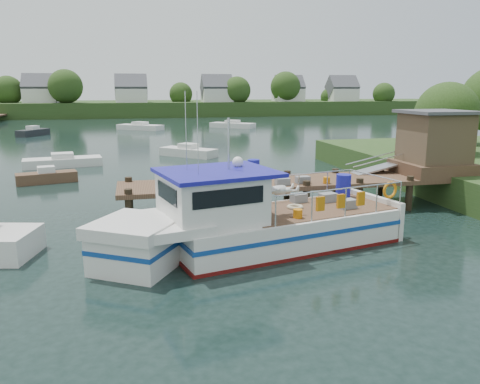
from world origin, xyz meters
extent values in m
plane|color=black|center=(0.00, 0.00, 0.00)|extent=(160.00, 160.00, 0.00)
cylinder|color=#332114|center=(14.00, 6.00, 1.52)|extent=(0.50, 0.50, 3.05)
sphere|color=#294418|center=(14.00, 6.00, 3.96)|extent=(3.90, 3.90, 3.90)
cube|color=#2C451C|center=(0.00, 84.00, 1.40)|extent=(140.00, 24.00, 3.00)
cylinder|color=#332114|center=(-28.00, 79.00, 2.10)|extent=(0.60, 0.60, 4.20)
sphere|color=#294418|center=(-28.00, 79.00, 5.21)|extent=(5.54, 5.54, 5.54)
cylinder|color=#332114|center=(-17.00, 75.00, 2.40)|extent=(0.60, 0.60, 4.80)
sphere|color=#294418|center=(-17.00, 75.00, 5.95)|extent=(6.34, 6.34, 6.34)
cylinder|color=#332114|center=(-6.00, 77.00, 1.50)|extent=(0.60, 0.60, 3.00)
sphere|color=#294418|center=(-6.00, 77.00, 3.72)|extent=(3.96, 3.96, 3.96)
cylinder|color=#332114|center=(5.00, 79.00, 1.80)|extent=(0.60, 0.60, 3.60)
sphere|color=#294418|center=(5.00, 79.00, 4.46)|extent=(4.75, 4.75, 4.75)
cylinder|color=#332114|center=(16.00, 75.00, 2.10)|extent=(0.60, 0.60, 4.20)
sphere|color=#294418|center=(16.00, 75.00, 5.21)|extent=(5.54, 5.54, 5.54)
cylinder|color=#332114|center=(27.00, 77.00, 2.40)|extent=(0.60, 0.60, 4.80)
sphere|color=#294418|center=(27.00, 77.00, 5.95)|extent=(6.34, 6.34, 6.34)
cylinder|color=#332114|center=(38.00, 79.00, 1.50)|extent=(0.60, 0.60, 3.00)
sphere|color=#294418|center=(38.00, 79.00, 3.72)|extent=(3.96, 3.96, 3.96)
cylinder|color=#332114|center=(49.00, 75.00, 1.80)|extent=(0.60, 0.60, 3.60)
sphere|color=#294418|center=(49.00, 75.00, 4.46)|extent=(4.75, 4.75, 4.75)
cube|color=silver|center=(-22.00, 78.00, 4.00)|extent=(6.00, 5.00, 3.00)
cube|color=#47474C|center=(-22.00, 78.00, 5.90)|extent=(6.20, 5.09, 5.09)
cube|color=silver|center=(-5.00, 77.00, 4.00)|extent=(6.00, 5.00, 3.00)
cube|color=#47474C|center=(-5.00, 77.00, 5.90)|extent=(6.20, 5.09, 5.09)
cube|color=silver|center=(12.00, 76.00, 4.00)|extent=(6.00, 5.00, 3.00)
cube|color=#47474C|center=(12.00, 76.00, 5.90)|extent=(6.20, 5.09, 5.09)
cube|color=silver|center=(28.00, 78.00, 4.00)|extent=(6.00, 5.00, 3.00)
cube|color=#47474C|center=(28.00, 78.00, 5.90)|extent=(6.20, 5.09, 5.09)
cube|color=silver|center=(40.00, 77.00, 4.00)|extent=(6.00, 5.00, 3.00)
cube|color=#47474C|center=(40.00, 77.00, 5.90)|extent=(6.20, 5.09, 5.09)
cube|color=brown|center=(2.00, 0.00, 1.30)|extent=(16.00, 3.00, 0.20)
cylinder|color=black|center=(-5.50, -1.30, 0.65)|extent=(0.32, 0.32, 1.90)
cylinder|color=black|center=(-5.50, 1.30, 0.65)|extent=(0.32, 0.32, 1.90)
cylinder|color=black|center=(-3.00, -1.30, 0.65)|extent=(0.32, 0.32, 1.90)
cylinder|color=black|center=(-3.00, 1.30, 0.65)|extent=(0.32, 0.32, 1.90)
cylinder|color=black|center=(-0.50, -1.30, 0.65)|extent=(0.32, 0.32, 1.90)
cylinder|color=black|center=(-0.50, 1.30, 0.65)|extent=(0.32, 0.32, 1.90)
cylinder|color=black|center=(2.00, -1.30, 0.65)|extent=(0.32, 0.32, 1.90)
cylinder|color=black|center=(2.00, 1.30, 0.65)|extent=(0.32, 0.32, 1.90)
cylinder|color=black|center=(4.50, -1.30, 0.65)|extent=(0.32, 0.32, 1.90)
cylinder|color=black|center=(4.50, 1.30, 0.65)|extent=(0.32, 0.32, 1.90)
cylinder|color=black|center=(7.00, -1.30, 0.65)|extent=(0.32, 0.32, 1.90)
cylinder|color=black|center=(7.00, 1.30, 0.65)|extent=(0.32, 0.32, 1.90)
cylinder|color=black|center=(9.50, -1.30, 0.65)|extent=(0.32, 0.32, 1.90)
cylinder|color=black|center=(9.50, 1.30, 0.65)|extent=(0.32, 0.32, 1.90)
cube|color=brown|center=(9.00, 0.00, 1.70)|extent=(3.20, 3.00, 0.60)
cube|color=brown|center=(9.00, 0.00, 3.10)|extent=(2.60, 2.60, 2.40)
cube|color=#47474C|center=(9.00, 0.00, 4.40)|extent=(3.00, 3.00, 0.15)
cube|color=#A5A8AD|center=(6.70, 0.90, 1.65)|extent=(3.34, 0.90, 0.79)
cylinder|color=silver|center=(6.70, 0.50, 2.15)|extent=(3.34, 0.05, 0.76)
cylinder|color=silver|center=(6.70, 1.30, 2.15)|extent=(3.34, 0.05, 0.76)
cube|color=slate|center=(1.00, -1.00, 1.56)|extent=(0.60, 0.40, 0.30)
cube|color=slate|center=(2.00, -0.80, 1.56)|extent=(0.60, 0.40, 0.30)
cylinder|color=#C9710B|center=(3.00, -1.10, 1.55)|extent=(0.30, 0.30, 0.28)
cylinder|color=#1719A0|center=(0.20, 0.90, 1.84)|extent=(0.56, 0.56, 0.85)
cube|color=silver|center=(-0.16, -4.67, 0.60)|extent=(8.38, 4.83, 1.21)
cube|color=silver|center=(-5.28, -5.84, 0.60)|extent=(3.08, 3.08, 1.21)
cube|color=silver|center=(-5.28, -5.84, 1.37)|extent=(3.34, 3.39, 0.37)
cube|color=silver|center=(-4.26, -5.61, 1.33)|extent=(2.72, 3.39, 0.32)
cube|color=navy|center=(-0.16, -4.67, 0.76)|extent=(8.49, 4.89, 0.15)
cube|color=navy|center=(-5.28, -5.84, 0.76)|extent=(3.13, 3.13, 0.15)
cube|color=#5B0E0D|center=(-0.16, -4.67, 0.05)|extent=(8.49, 4.87, 0.15)
cube|color=brown|center=(1.06, -4.39, 1.22)|extent=(6.16, 4.03, 0.04)
cube|color=silver|center=(3.83, -3.75, 0.71)|extent=(0.91, 3.12, 1.42)
cube|color=silver|center=(-2.83, -5.28, 2.00)|extent=(3.48, 3.32, 1.58)
cube|color=black|center=(-2.52, -6.62, 2.31)|extent=(2.26, 0.56, 0.53)
cube|color=black|center=(-3.13, -3.94, 2.31)|extent=(2.26, 0.56, 0.53)
cube|color=black|center=(-4.27, -5.61, 2.31)|extent=(0.46, 1.85, 0.53)
cube|color=#1A1794|center=(-2.62, -5.23, 2.84)|extent=(4.16, 3.77, 0.13)
cylinder|color=silver|center=(-2.21, -5.14, 3.73)|extent=(0.10, 0.10, 1.68)
cylinder|color=silver|center=(-3.32, -5.93, 4.15)|extent=(0.03, 0.03, 2.52)
cylinder|color=silver|center=(-3.56, -4.91, 4.15)|extent=(0.03, 0.03, 2.52)
sphere|color=silver|center=(-1.79, -4.61, 3.05)|extent=(0.45, 0.45, 0.38)
cylinder|color=silver|center=(1.54, -5.76, 2.21)|extent=(5.13, 1.22, 0.05)
cylinder|color=silver|center=(0.89, -2.94, 2.21)|extent=(5.13, 1.22, 0.05)
cylinder|color=silver|center=(3.81, -3.76, 2.21)|extent=(0.69, 2.83, 0.05)
cylinder|color=silver|center=(-0.97, -6.34, 1.71)|extent=(0.06, 0.06, 1.00)
cylinder|color=silver|center=(-1.61, -3.51, 1.71)|extent=(0.06, 0.06, 1.00)
cylinder|color=silver|center=(0.36, -6.03, 1.71)|extent=(0.06, 0.06, 1.00)
cylinder|color=silver|center=(-0.28, -3.21, 1.71)|extent=(0.06, 0.06, 1.00)
cylinder|color=silver|center=(1.69, -5.73, 1.71)|extent=(0.06, 0.06, 1.00)
cylinder|color=silver|center=(1.05, -2.90, 1.71)|extent=(0.06, 0.06, 1.00)
cylinder|color=silver|center=(3.03, -5.42, 1.71)|extent=(0.06, 0.06, 1.00)
cylinder|color=silver|center=(2.38, -2.60, 1.71)|extent=(0.06, 0.06, 1.00)
cylinder|color=silver|center=(4.10, -5.18, 1.71)|extent=(0.06, 0.06, 1.00)
cylinder|color=silver|center=(3.45, -2.35, 1.71)|extent=(0.06, 0.06, 1.00)
cube|color=slate|center=(2.23, -4.77, 1.40)|extent=(0.71, 0.55, 0.34)
cube|color=slate|center=(1.97, -3.64, 1.40)|extent=(0.71, 0.55, 0.34)
cube|color=slate|center=(0.85, -3.47, 1.40)|extent=(0.65, 0.52, 0.34)
cylinder|color=#1719A0|center=(2.90, -3.00, 1.68)|extent=(0.70, 0.70, 0.92)
cylinder|color=#C9710B|center=(0.05, -5.59, 1.38)|extent=(0.38, 0.38, 0.32)
torus|color=#BFB28C|center=(0.40, -4.32, 1.28)|extent=(0.70, 0.70, 0.13)
torus|color=#C9710B|center=(4.04, -4.57, 1.79)|extent=(0.66, 0.25, 0.65)
cube|color=#C9710B|center=(0.68, -5.98, 1.79)|extent=(0.31, 0.17, 0.47)
cube|color=#C9710B|center=(1.49, -5.80, 1.79)|extent=(0.31, 0.17, 0.47)
cube|color=#C9710B|center=(2.31, -5.61, 1.79)|extent=(0.31, 0.17, 0.47)
imported|color=silver|center=(-0.71, -5.12, 2.13)|extent=(0.58, 0.75, 1.85)
cube|color=brown|center=(-10.33, 9.36, 0.31)|extent=(3.57, 1.97, 0.62)
cube|color=silver|center=(-10.33, 9.36, 0.78)|extent=(1.12, 1.02, 0.40)
cube|color=silver|center=(8.96, 46.55, 0.35)|extent=(6.41, 5.78, 0.70)
cube|color=silver|center=(8.96, 46.55, 0.88)|extent=(2.38, 2.35, 0.45)
cube|color=silver|center=(-10.21, 15.46, 0.31)|extent=(5.55, 2.63, 0.62)
cube|color=silver|center=(-10.21, 15.46, 0.78)|extent=(1.67, 1.50, 0.40)
cube|color=silver|center=(-0.77, 18.58, 0.34)|extent=(4.66, 4.56, 0.68)
cube|color=silver|center=(-0.77, 18.58, 0.86)|extent=(1.79, 1.79, 0.44)
cube|color=silver|center=(19.25, 16.97, 0.32)|extent=(6.46, 2.59, 0.63)
cube|color=silver|center=(19.25, 16.97, 0.79)|extent=(1.87, 1.64, 0.41)
cube|color=silver|center=(-4.11, 45.97, 0.35)|extent=(6.45, 5.58, 0.69)
cube|color=silver|center=(-4.11, 45.97, 0.87)|extent=(2.36, 2.31, 0.44)
cube|color=black|center=(-16.78, 40.30, 0.38)|extent=(3.39, 4.45, 0.75)
cube|color=silver|center=(-16.78, 40.30, 0.94)|extent=(1.49, 1.55, 0.48)
camera|label=1|loc=(-5.24, -19.90, 5.47)|focal=35.00mm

